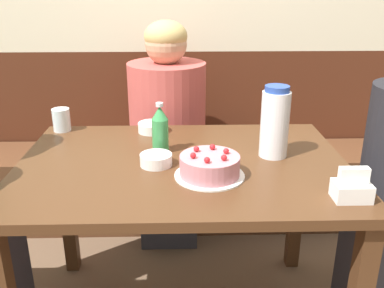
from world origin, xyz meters
name	(u,v)px	position (x,y,z in m)	size (l,w,h in m)	color
back_wall	(180,2)	(0.00, 1.05, 1.25)	(4.80, 0.04, 2.50)	#4C2314
bench_seat	(182,186)	(0.00, 0.83, 0.22)	(2.64, 0.38, 0.44)	#56331E
dining_table	(183,186)	(0.00, 0.00, 0.64)	(1.21, 0.85, 0.74)	#4C2D19
birthday_cake	(210,166)	(0.09, -0.13, 0.77)	(0.24, 0.24, 0.09)	white
water_pitcher	(275,122)	(0.34, 0.05, 0.87)	(0.11, 0.11, 0.27)	white
soju_bottle	(160,129)	(-0.08, 0.10, 0.83)	(0.06, 0.06, 0.20)	#388E4C
napkin_holder	(352,188)	(0.51, -0.30, 0.78)	(0.11, 0.08, 0.11)	white
bowl_soup_white	(156,160)	(-0.10, -0.03, 0.76)	(0.12, 0.12, 0.04)	white
bowl_rice_small	(152,127)	(-0.13, 0.34, 0.76)	(0.12, 0.12, 0.04)	white
glass_water_tall	(61,120)	(-0.53, 0.36, 0.79)	(0.08, 0.08, 0.10)	silver
person_dark_striped	(168,135)	(-0.07, 0.68, 0.60)	(0.40, 0.40, 1.18)	#33333D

